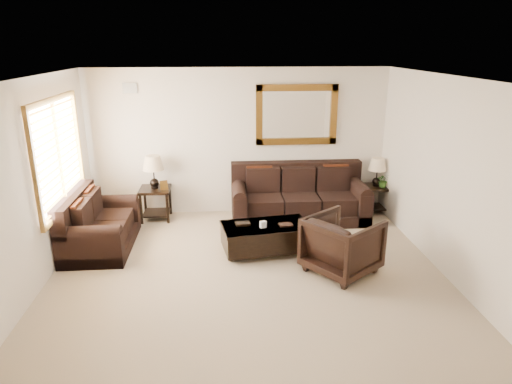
{
  "coord_description": "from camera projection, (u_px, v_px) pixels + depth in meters",
  "views": [
    {
      "loc": [
        -0.33,
        -5.82,
        3.1
      ],
      "look_at": [
        0.17,
        0.6,
        1.0
      ],
      "focal_mm": 32.0,
      "sensor_mm": 36.0,
      "label": 1
    }
  ],
  "objects": [
    {
      "name": "room",
      "position": [
        247.0,
        181.0,
        6.08
      ],
      "size": [
        5.51,
        5.01,
        2.71
      ],
      "color": "tan",
      "rests_on": "ground"
    },
    {
      "name": "window",
      "position": [
        59.0,
        154.0,
        6.67
      ],
      "size": [
        0.07,
        1.96,
        1.66
      ],
      "color": "white",
      "rests_on": "room"
    },
    {
      "name": "mirror",
      "position": [
        297.0,
        115.0,
        8.34
      ],
      "size": [
        1.5,
        0.06,
        1.1
      ],
      "color": "#48260E",
      "rests_on": "room"
    },
    {
      "name": "air_vent",
      "position": [
        130.0,
        88.0,
        7.98
      ],
      "size": [
        0.25,
        0.02,
        0.18
      ],
      "primitive_type": "cube",
      "color": "#999999",
      "rests_on": "room"
    },
    {
      "name": "sofa",
      "position": [
        298.0,
        200.0,
        8.38
      ],
      "size": [
        2.44,
        1.05,
        1.0
      ],
      "color": "black",
      "rests_on": "room"
    },
    {
      "name": "loveseat",
      "position": [
        97.0,
        228.0,
        7.19
      ],
      "size": [
        0.95,
        1.6,
        0.9
      ],
      "rotation": [
        0.0,
        0.0,
        1.57
      ],
      "color": "black",
      "rests_on": "room"
    },
    {
      "name": "end_table_left",
      "position": [
        154.0,
        178.0,
        8.22
      ],
      "size": [
        0.55,
        0.55,
        1.2
      ],
      "color": "black",
      "rests_on": "room"
    },
    {
      "name": "end_table_right",
      "position": [
        377.0,
        177.0,
        8.58
      ],
      "size": [
        0.48,
        0.48,
        1.07
      ],
      "color": "black",
      "rests_on": "room"
    },
    {
      "name": "coffee_table",
      "position": [
        266.0,
        235.0,
        7.04
      ],
      "size": [
        1.42,
        0.9,
        0.56
      ],
      "rotation": [
        0.0,
        0.0,
        0.15
      ],
      "color": "black",
      "rests_on": "room"
    },
    {
      "name": "armchair",
      "position": [
        342.0,
        242.0,
        6.38
      ],
      "size": [
        1.18,
        1.19,
        0.9
      ],
      "primitive_type": "imported",
      "rotation": [
        0.0,
        0.0,
        2.22
      ],
      "color": "black",
      "rests_on": "floor"
    },
    {
      "name": "potted_plant",
      "position": [
        383.0,
        182.0,
        8.52
      ],
      "size": [
        0.26,
        0.28,
        0.21
      ],
      "primitive_type": "imported",
      "rotation": [
        0.0,
        0.0,
        -0.08
      ],
      "color": "#28551D",
      "rests_on": "end_table_right"
    }
  ]
}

